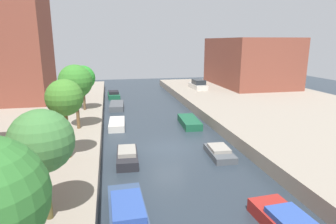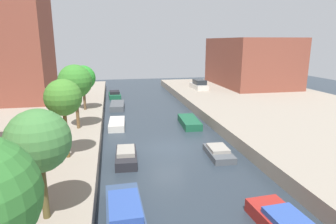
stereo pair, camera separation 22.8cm
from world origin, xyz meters
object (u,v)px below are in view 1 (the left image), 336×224
object	(u,v)px
low_block_right	(249,62)
moored_boat_left_5	(114,95)
street_tree_2	(64,98)
moored_boat_left_2	(127,156)
moored_boat_left_4	(117,106)
moored_boat_left_1	(128,212)
moored_boat_left_3	(117,124)
street_tree_1	(42,142)
street_tree_4	(83,78)
moored_boat_right_3	(189,122)
parked_car	(198,85)
street_tree_3	(75,82)
moored_boat_right_2	(220,152)

from	to	relation	value
low_block_right	moored_boat_left_5	bearing A→B (deg)	-175.46
street_tree_2	moored_boat_left_2	bearing A→B (deg)	15.11
moored_boat_left_4	moored_boat_left_1	bearing A→B (deg)	-90.64
moored_boat_left_3	street_tree_1	bearing A→B (deg)	-101.40
street_tree_1	moored_boat_left_4	world-z (taller)	street_tree_1
street_tree_4	moored_boat_left_2	size ratio (longest dim) A/B	1.31
street_tree_1	moored_boat_left_1	size ratio (longest dim) A/B	0.98
street_tree_2	moored_boat_left_5	distance (m)	24.71
moored_boat_left_1	moored_boat_left_3	xyz separation A→B (m)	(0.01, 14.81, -0.09)
street_tree_1	moored_boat_right_3	distance (m)	18.30
street_tree_4	parked_car	distance (m)	19.10
low_block_right	street_tree_4	bearing A→B (deg)	-152.36
street_tree_1	moored_boat_left_5	xyz separation A→B (m)	(3.18, 30.47, -3.82)
moored_boat_left_2	moored_boat_left_4	xyz separation A→B (m)	(-0.17, 16.21, -0.06)
street_tree_3	street_tree_2	bearing A→B (deg)	-90.00
street_tree_1	street_tree_2	size ratio (longest dim) A/B	0.93
street_tree_3	street_tree_4	xyz separation A→B (m)	(0.00, 6.69, -0.53)
moored_boat_left_4	moored_boat_right_2	world-z (taller)	moored_boat_right_2
parked_car	moored_boat_right_3	xyz separation A→B (m)	(-5.60, -15.05, -1.25)
moored_boat_left_1	moored_boat_right_2	world-z (taller)	moored_boat_left_1
parked_car	moored_boat_left_2	distance (m)	25.62
low_block_right	moored_boat_left_3	size ratio (longest dim) A/B	3.96
moored_boat_right_3	street_tree_2	bearing A→B (deg)	-139.77
low_block_right	moored_boat_left_1	world-z (taller)	low_block_right
low_block_right	street_tree_1	world-z (taller)	low_block_right
street_tree_2	parked_car	bearing A→B (deg)	56.43
low_block_right	moored_boat_right_2	distance (m)	29.61
moored_boat_left_2	low_block_right	bearing A→B (deg)	49.52
moored_boat_left_3	parked_car	bearing A→B (deg)	48.95
moored_boat_left_1	moored_boat_left_3	distance (m)	14.81
street_tree_3	moored_boat_right_2	distance (m)	12.31
street_tree_1	moored_boat_left_4	size ratio (longest dim) A/B	1.04
street_tree_3	moored_boat_left_2	size ratio (longest dim) A/B	1.48
moored_boat_left_2	moored_boat_left_3	bearing A→B (deg)	92.86
moored_boat_left_4	moored_boat_right_2	xyz separation A→B (m)	(6.61, -16.58, -0.04)
low_block_right	parked_car	xyz separation A→B (m)	(-9.17, -2.32, -3.12)
street_tree_2	moored_boat_right_3	world-z (taller)	street_tree_2
parked_car	moored_boat_right_2	xyz separation A→B (m)	(-5.63, -22.94, -1.29)
moored_boat_left_4	moored_boat_right_3	bearing A→B (deg)	-52.63
parked_car	moored_boat_left_3	distance (m)	19.05
moored_boat_left_1	parked_car	bearing A→B (deg)	66.80
moored_boat_left_5	moored_boat_right_3	distance (m)	17.09
street_tree_2	street_tree_3	xyz separation A→B (m)	(-0.00, 6.18, 0.12)
street_tree_2	street_tree_3	size ratio (longest dim) A/B	0.93
street_tree_1	moored_boat_left_2	world-z (taller)	street_tree_1
moored_boat_left_2	moored_boat_left_5	bearing A→B (deg)	90.91
street_tree_1	moored_boat_left_1	world-z (taller)	street_tree_1
street_tree_1	street_tree_2	world-z (taller)	street_tree_2
moored_boat_left_5	moored_boat_right_3	bearing A→B (deg)	-66.40
street_tree_4	moored_boat_right_3	world-z (taller)	street_tree_4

